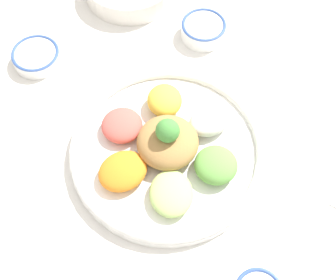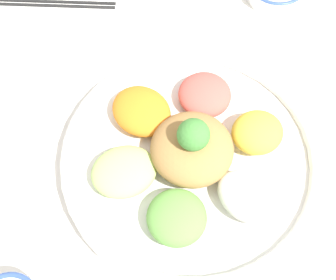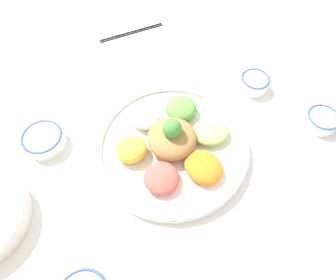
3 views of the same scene
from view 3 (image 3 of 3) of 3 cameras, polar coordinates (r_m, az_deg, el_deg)
ground_plane at (r=0.74m, az=2.97°, el=-2.32°), size 2.40×2.40×0.00m
salad_platter at (r=0.72m, az=0.83°, el=-0.69°), size 0.40×0.40×0.12m
sauce_bowl_red at (r=0.80m, az=-23.93°, el=0.11°), size 0.11×0.11×0.04m
rice_bowl_blue at (r=0.87m, az=28.77°, el=3.60°), size 0.09×0.09×0.04m
sauce_bowl_dark at (r=0.89m, az=17.13°, el=11.10°), size 0.09×0.09×0.04m
chopsticks_pair_near at (r=1.06m, az=-7.40°, el=20.93°), size 0.22×0.11×0.01m
serving_spoon_main at (r=0.80m, az=25.28°, el=-3.32°), size 0.06×0.13×0.01m
serving_spoon_extra at (r=0.96m, az=3.07°, el=16.40°), size 0.13×0.08×0.01m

